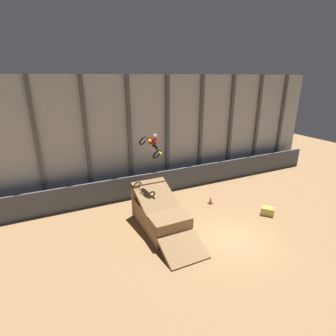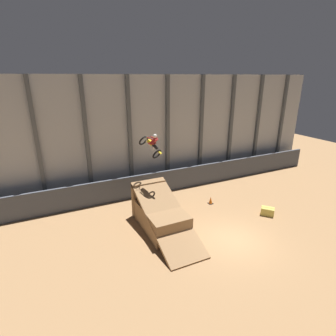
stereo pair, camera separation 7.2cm
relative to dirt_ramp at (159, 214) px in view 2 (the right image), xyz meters
name	(u,v)px [view 2 (the right image)]	position (x,y,z in m)	size (l,w,h in m)	color
ground_plane	(234,240)	(3.46, -3.49, -0.90)	(60.00, 60.00, 0.00)	#9E754C
arena_back_wall	(167,133)	(3.46, 6.14, 3.94)	(32.00, 0.40, 9.68)	#ADB2B7
lower_barrier	(173,180)	(3.46, 4.88, 0.06)	(31.36, 0.20, 1.91)	#474C56
dirt_ramp	(159,214)	(0.00, 0.00, 0.00)	(2.45, 6.42, 2.70)	#966F48
rider_bike_solo	(151,145)	(0.12, 1.45, 4.38)	(1.37, 1.84, 1.70)	black
traffic_cone_near_ramp	(211,200)	(4.96, 1.24, -0.62)	(0.36, 0.36, 0.58)	black
hay_bale_trackside	(267,211)	(7.67, -2.02, -0.62)	(1.04, 1.07, 0.57)	#CCB751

